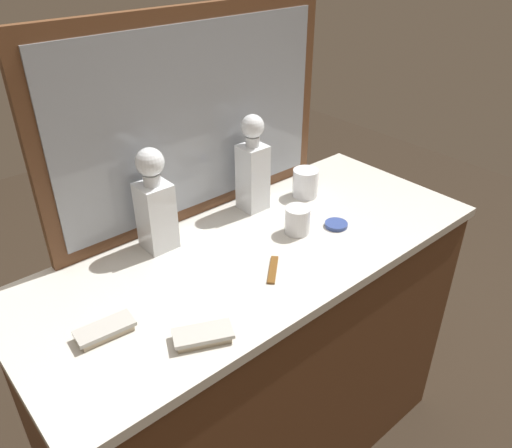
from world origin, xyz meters
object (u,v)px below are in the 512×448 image
at_px(crystal_decanter_far_left, 155,209).
at_px(crystal_tumbler_right, 305,184).
at_px(silver_brush_left, 203,336).
at_px(crystal_decanter_front, 253,172).
at_px(porcelain_dish, 336,225).
at_px(crystal_tumbler_left, 297,221).
at_px(tortoiseshell_comb, 273,270).
at_px(silver_brush_front, 105,330).

xyz_separation_m(crystal_decanter_far_left, crystal_tumbler_right, (0.53, -0.06, -0.08)).
xyz_separation_m(crystal_decanter_far_left, silver_brush_left, (-0.13, -0.39, -0.11)).
relative_size(crystal_decanter_front, silver_brush_left, 2.13).
xyz_separation_m(silver_brush_left, porcelain_dish, (0.59, 0.13, -0.01)).
xyz_separation_m(crystal_tumbler_left, tortoiseshell_comb, (-0.18, -0.09, -0.03)).
distance_m(silver_brush_front, porcelain_dish, 0.74).
relative_size(crystal_tumbler_left, silver_brush_front, 0.60).
bearing_deg(silver_brush_left, crystal_decanter_far_left, 72.03).
bearing_deg(silver_brush_front, crystal_tumbler_right, 12.03).
distance_m(silver_brush_front, tortoiseshell_comb, 0.45).
bearing_deg(tortoiseshell_comb, crystal_decanter_far_left, 118.91).
bearing_deg(crystal_tumbler_right, tortoiseshell_comb, -146.59).
distance_m(crystal_decanter_far_left, silver_brush_front, 0.38).
bearing_deg(silver_brush_left, silver_brush_front, 134.79).
xyz_separation_m(crystal_decanter_front, crystal_tumbler_left, (0.00, -0.20, -0.09)).
bearing_deg(tortoiseshell_comb, crystal_tumbler_left, 27.29).
bearing_deg(crystal_decanter_far_left, crystal_tumbler_right, -6.07).
distance_m(crystal_decanter_far_left, silver_brush_left, 0.42).
height_order(crystal_decanter_far_left, porcelain_dish, crystal_decanter_far_left).
distance_m(crystal_tumbler_right, tortoiseshell_comb, 0.44).
bearing_deg(crystal_decanter_front, crystal_tumbler_left, -89.31).
bearing_deg(crystal_tumbler_left, crystal_decanter_front, 90.69).
distance_m(silver_brush_left, tortoiseshell_comb, 0.30).
distance_m(crystal_tumbler_right, silver_brush_left, 0.74).
relative_size(crystal_decanter_far_left, porcelain_dish, 4.32).
bearing_deg(tortoiseshell_comb, porcelain_dish, 7.67).
relative_size(crystal_decanter_far_left, silver_brush_front, 2.21).
bearing_deg(crystal_decanter_front, silver_brush_left, -140.96).
bearing_deg(crystal_tumbler_left, crystal_decanter_far_left, 149.71).
distance_m(crystal_decanter_far_left, crystal_tumbler_left, 0.41).
height_order(silver_brush_left, porcelain_dish, silver_brush_left).
distance_m(crystal_decanter_front, crystal_decanter_far_left, 0.35).
bearing_deg(silver_brush_front, tortoiseshell_comb, -8.75).
bearing_deg(silver_brush_front, crystal_decanter_front, 19.76).
height_order(crystal_decanter_front, silver_brush_front, crystal_decanter_front).
height_order(crystal_tumbler_left, crystal_tumbler_right, crystal_tumbler_right).
distance_m(crystal_tumbler_right, porcelain_dish, 0.22).
distance_m(crystal_tumbler_left, porcelain_dish, 0.13).
relative_size(crystal_tumbler_left, silver_brush_left, 0.56).
xyz_separation_m(crystal_tumbler_right, silver_brush_left, (-0.66, -0.33, -0.03)).
xyz_separation_m(crystal_decanter_far_left, porcelain_dish, (0.46, -0.26, -0.11)).
height_order(crystal_tumbler_right, silver_brush_left, crystal_tumbler_right).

